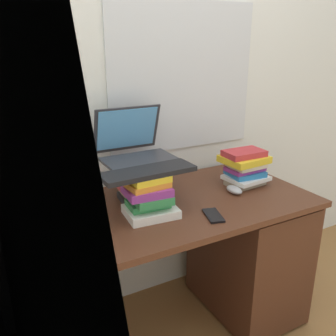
{
  "coord_description": "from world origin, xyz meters",
  "views": [
    {
      "loc": [
        -0.79,
        -1.41,
        1.5
      ],
      "look_at": [
        -0.02,
        0.01,
        0.94
      ],
      "focal_mm": 39.0,
      "sensor_mm": 36.0,
      "label": 1
    }
  ],
  "objects_px": {
    "book_stack_tall": "(141,181)",
    "computer_mouse": "(234,190)",
    "desk": "(230,249)",
    "book_stack_side": "(245,167)",
    "mug": "(53,214)",
    "cell_phone": "(213,215)",
    "book_stack_keyboard_riser": "(149,197)",
    "laptop": "(135,147)",
    "keyboard": "(148,172)"
  },
  "relations": [
    {
      "from": "book_stack_keyboard_riser",
      "to": "mug",
      "type": "height_order",
      "value": "book_stack_keyboard_riser"
    },
    {
      "from": "computer_mouse",
      "to": "cell_phone",
      "type": "bearing_deg",
      "value": -145.98
    },
    {
      "from": "laptop",
      "to": "book_stack_tall",
      "type": "bearing_deg",
      "value": -88.8
    },
    {
      "from": "computer_mouse",
      "to": "desk",
      "type": "bearing_deg",
      "value": 49.98
    },
    {
      "from": "book_stack_tall",
      "to": "computer_mouse",
      "type": "bearing_deg",
      "value": -19.87
    },
    {
      "from": "mug",
      "to": "cell_phone",
      "type": "bearing_deg",
      "value": -22.65
    },
    {
      "from": "keyboard",
      "to": "cell_phone",
      "type": "height_order",
      "value": "keyboard"
    },
    {
      "from": "computer_mouse",
      "to": "mug",
      "type": "height_order",
      "value": "mug"
    },
    {
      "from": "book_stack_tall",
      "to": "book_stack_keyboard_riser",
      "type": "bearing_deg",
      "value": -104.09
    },
    {
      "from": "desk",
      "to": "keyboard",
      "type": "height_order",
      "value": "keyboard"
    },
    {
      "from": "desk",
      "to": "laptop",
      "type": "xyz_separation_m",
      "value": [
        -0.46,
        0.21,
        0.6
      ]
    },
    {
      "from": "keyboard",
      "to": "cell_phone",
      "type": "xyz_separation_m",
      "value": [
        0.24,
        -0.15,
        -0.2
      ]
    },
    {
      "from": "desk",
      "to": "book_stack_tall",
      "type": "height_order",
      "value": "book_stack_tall"
    },
    {
      "from": "desk",
      "to": "book_stack_keyboard_riser",
      "type": "xyz_separation_m",
      "value": [
        -0.51,
        -0.04,
        0.44
      ]
    },
    {
      "from": "book_stack_tall",
      "to": "computer_mouse",
      "type": "distance_m",
      "value": 0.48
    },
    {
      "from": "desk",
      "to": "computer_mouse",
      "type": "distance_m",
      "value": 0.36
    },
    {
      "from": "cell_phone",
      "to": "book_stack_tall",
      "type": "bearing_deg",
      "value": 137.46
    },
    {
      "from": "book_stack_keyboard_riser",
      "to": "book_stack_side",
      "type": "bearing_deg",
      "value": 8.61
    },
    {
      "from": "desk",
      "to": "book_stack_keyboard_riser",
      "type": "relative_size",
      "value": 5.87
    },
    {
      "from": "book_stack_side",
      "to": "keyboard",
      "type": "bearing_deg",
      "value": -171.72
    },
    {
      "from": "laptop",
      "to": "cell_phone",
      "type": "distance_m",
      "value": 0.51
    },
    {
      "from": "cell_phone",
      "to": "book_stack_keyboard_riser",
      "type": "bearing_deg",
      "value": 165.1
    },
    {
      "from": "book_stack_side",
      "to": "computer_mouse",
      "type": "xyz_separation_m",
      "value": [
        -0.13,
        -0.07,
        -0.08
      ]
    },
    {
      "from": "book_stack_keyboard_riser",
      "to": "keyboard",
      "type": "height_order",
      "value": "keyboard"
    },
    {
      "from": "keyboard",
      "to": "book_stack_tall",
      "type": "bearing_deg",
      "value": 74.08
    },
    {
      "from": "desk",
      "to": "keyboard",
      "type": "bearing_deg",
      "value": -176.37
    },
    {
      "from": "computer_mouse",
      "to": "book_stack_tall",
      "type": "bearing_deg",
      "value": 160.13
    },
    {
      "from": "desk",
      "to": "book_stack_side",
      "type": "distance_m",
      "value": 0.46
    },
    {
      "from": "laptop",
      "to": "keyboard",
      "type": "bearing_deg",
      "value": -100.26
    },
    {
      "from": "keyboard",
      "to": "cell_phone",
      "type": "relative_size",
      "value": 3.09
    },
    {
      "from": "mug",
      "to": "laptop",
      "type": "bearing_deg",
      "value": 15.95
    },
    {
      "from": "book_stack_side",
      "to": "laptop",
      "type": "distance_m",
      "value": 0.62
    },
    {
      "from": "desk",
      "to": "book_stack_keyboard_riser",
      "type": "height_order",
      "value": "book_stack_keyboard_riser"
    },
    {
      "from": "laptop",
      "to": "computer_mouse",
      "type": "distance_m",
      "value": 0.56
    },
    {
      "from": "desk",
      "to": "book_stack_side",
      "type": "xyz_separation_m",
      "value": [
        0.11,
        0.06,
        0.44
      ]
    },
    {
      "from": "book_stack_side",
      "to": "desk",
      "type": "bearing_deg",
      "value": -152.59
    },
    {
      "from": "book_stack_tall",
      "to": "keyboard",
      "type": "relative_size",
      "value": 0.58
    },
    {
      "from": "book_stack_keyboard_riser",
      "to": "computer_mouse",
      "type": "xyz_separation_m",
      "value": [
        0.5,
        0.02,
        -0.07
      ]
    },
    {
      "from": "mug",
      "to": "book_stack_tall",
      "type": "bearing_deg",
      "value": 8.11
    },
    {
      "from": "book_stack_tall",
      "to": "computer_mouse",
      "type": "height_order",
      "value": "book_stack_tall"
    },
    {
      "from": "book_stack_tall",
      "to": "mug",
      "type": "bearing_deg",
      "value": -171.89
    },
    {
      "from": "desk",
      "to": "computer_mouse",
      "type": "height_order",
      "value": "computer_mouse"
    },
    {
      "from": "cell_phone",
      "to": "computer_mouse",
      "type": "bearing_deg",
      "value": 50.37
    },
    {
      "from": "desk",
      "to": "book_stack_side",
      "type": "bearing_deg",
      "value": 27.41
    },
    {
      "from": "book_stack_tall",
      "to": "laptop",
      "type": "xyz_separation_m",
      "value": [
        -0.0,
        0.06,
        0.16
      ]
    },
    {
      "from": "book_stack_tall",
      "to": "book_stack_side",
      "type": "distance_m",
      "value": 0.58
    },
    {
      "from": "book_stack_tall",
      "to": "book_stack_keyboard_riser",
      "type": "xyz_separation_m",
      "value": [
        -0.05,
        -0.18,
        -0.01
      ]
    },
    {
      "from": "book_stack_keyboard_riser",
      "to": "keyboard",
      "type": "relative_size",
      "value": 0.57
    },
    {
      "from": "mug",
      "to": "desk",
      "type": "bearing_deg",
      "value": -5.24
    },
    {
      "from": "book_stack_side",
      "to": "cell_phone",
      "type": "distance_m",
      "value": 0.46
    }
  ]
}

